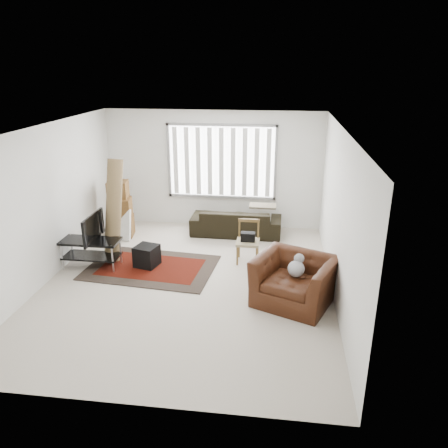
% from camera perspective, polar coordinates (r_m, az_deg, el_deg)
% --- Properties ---
extents(room, '(6.00, 6.02, 2.71)m').
position_cam_1_polar(room, '(7.69, -4.00, 5.86)').
color(room, beige).
rests_on(room, ground).
extents(persian_rug, '(2.51, 1.79, 0.02)m').
position_cam_1_polar(persian_rug, '(8.47, -9.48, -5.60)').
color(persian_rug, black).
rests_on(persian_rug, ground).
extents(tv_stand, '(1.10, 0.49, 0.55)m').
position_cam_1_polar(tv_stand, '(8.63, -16.98, -2.94)').
color(tv_stand, black).
rests_on(tv_stand, ground).
extents(tv, '(0.12, 0.89, 0.51)m').
position_cam_1_polar(tv, '(8.48, -17.26, -0.41)').
color(tv, black).
rests_on(tv, tv_stand).
extents(subwoofer, '(0.49, 0.49, 0.40)m').
position_cam_1_polar(subwoofer, '(8.46, -10.05, -4.10)').
color(subwoofer, black).
rests_on(subwoofer, persian_rug).
extents(moving_boxes, '(0.57, 0.54, 1.26)m').
position_cam_1_polar(moving_boxes, '(9.95, -13.40, 1.66)').
color(moving_boxes, brown).
rests_on(moving_boxes, ground).
extents(white_flatpack, '(0.56, 0.26, 0.69)m').
position_cam_1_polar(white_flatpack, '(9.83, -13.60, -0.06)').
color(white_flatpack, silver).
rests_on(white_flatpack, ground).
extents(rolled_rug, '(0.45, 0.75, 1.99)m').
position_cam_1_polar(rolled_rug, '(8.69, -14.22, 1.72)').
color(rolled_rug, brown).
rests_on(rolled_rug, ground).
extents(sofa, '(2.03, 0.90, 0.78)m').
position_cam_1_polar(sofa, '(9.85, 1.61, 0.82)').
color(sofa, black).
rests_on(sofa, ground).
extents(side_chair, '(0.44, 0.44, 0.82)m').
position_cam_1_polar(side_chair, '(8.47, 3.15, -2.06)').
color(side_chair, '#857857').
rests_on(side_chair, ground).
extents(armchair, '(1.51, 1.43, 0.89)m').
position_cam_1_polar(armchair, '(7.12, 9.18, -6.90)').
color(armchair, '#3C1A0C').
rests_on(armchair, ground).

